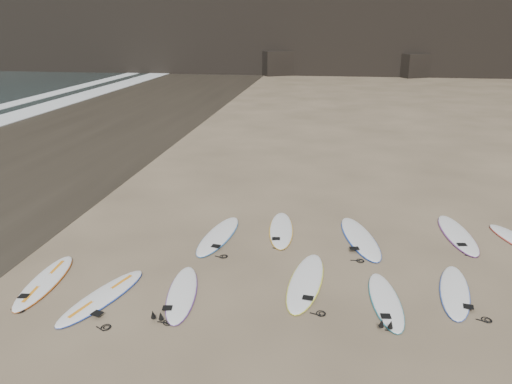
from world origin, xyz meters
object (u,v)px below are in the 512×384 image
Objects in this scene: surfboard_0 at (102,296)px; surfboard_3 at (386,300)px; surfboard_7 at (360,238)px; surfboard_11 at (45,281)px; surfboard_2 at (306,281)px; surfboard_8 at (457,234)px; surfboard_5 at (219,235)px; surfboard_1 at (182,293)px; surfboard_4 at (455,291)px; surfboard_6 at (281,229)px.

surfboard_3 is at bearing 23.90° from surfboard_0.
surfboard_0 is 0.88× the size of surfboard_7.
surfboard_3 is 0.93× the size of surfboard_11.
surfboard_8 is at bearing 45.35° from surfboard_2.
surfboard_5 reaches higher than surfboard_3.
surfboard_5 is at bearing 38.60° from surfboard_11.
surfboard_2 is at bearing -145.59° from surfboard_8.
surfboard_3 is (4.13, 0.32, -0.00)m from surfboard_1.
surfboard_7 is at bearing 32.59° from surfboard_1.
surfboard_0 is at bearing -155.89° from surfboard_8.
surfboard_2 reaches higher than surfboard_0.
surfboard_7 reaches higher than surfboard_1.
surfboard_11 is (-3.18, -2.94, -0.00)m from surfboard_5.
surfboard_5 is 0.95× the size of surfboard_7.
surfboard_7 reaches higher than surfboard_5.
surfboard_7 is (3.66, 0.38, 0.00)m from surfboard_5.
surfboard_11 is at bearing -165.32° from surfboard_2.
surfboard_0 is 1.05× the size of surfboard_4.
surfboard_5 is at bearing 141.17° from surfboard_3.
surfboard_6 reaches higher than surfboard_1.
surfboard_3 is at bearing -148.24° from surfboard_4.
surfboard_11 is at bearing 170.30° from surfboard_1.
surfboard_2 is (2.50, 0.86, 0.01)m from surfboard_1.
surfboard_1 is 7.46m from surfboard_8.
surfboard_8 reaches higher than surfboard_11.
surfboard_5 is 1.08× the size of surfboard_11.
surfboard_8 is at bearing 0.44° from surfboard_7.
surfboard_6 reaches higher than surfboard_3.
surfboard_6 is 1.02× the size of surfboard_11.
surfboard_6 reaches higher than surfboard_11.
surfboard_1 is at bearing -120.22° from surfboard_6.
surfboard_4 is at bearing -66.53° from surfboard_7.
surfboard_4 is (1.46, 0.59, 0.00)m from surfboard_3.
surfboard_8 reaches higher than surfboard_4.
surfboard_0 and surfboard_11 have the same top height.
surfboard_11 is (-6.84, -3.32, -0.01)m from surfboard_7.
surfboard_3 is at bearing -1.89° from surfboard_11.
surfboard_8 is at bearing 45.78° from surfboard_0.
surfboard_2 is 1.08× the size of surfboard_6.
surfboard_1 is at bearing 30.32° from surfboard_0.
surfboard_1 is 0.88× the size of surfboard_5.
surfboard_5 is at bearing 144.76° from surfboard_2.
surfboard_6 is at bearing 112.59° from surfboard_2.
surfboard_5 is (-2.39, 2.11, -0.00)m from surfboard_2.
surfboard_8 is (4.62, 0.36, 0.00)m from surfboard_6.
surfboard_1 is 5.05m from surfboard_7.
surfboard_5 is at bearing 169.17° from surfboard_4.
surfboard_0 is 1.08× the size of surfboard_3.
surfboard_4 is 0.87× the size of surfboard_8.
surfboard_4 is 8.70m from surfboard_11.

